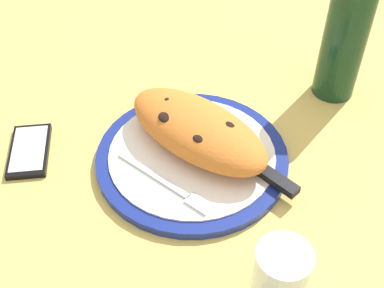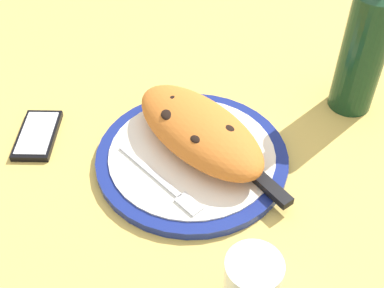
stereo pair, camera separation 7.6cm
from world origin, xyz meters
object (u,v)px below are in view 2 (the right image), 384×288
Objects in this scene: smartphone at (38,135)px; fork at (165,184)px; wine_bottle at (365,47)px; plate at (192,157)px; calzone at (199,130)px; knife at (249,170)px.

fork is at bearing 30.44° from smartphone.
smartphone is at bearing -111.81° from wine_bottle.
plate is 2.35× the size of smartphone.
plate reaches higher than smartphone.
smartphone is 0.44× the size of wine_bottle.
fork is (3.50, -6.78, 1.09)cm from plate.
wine_bottle reaches higher than smartphone.
smartphone is (-16.74, -21.22, -4.39)cm from calzone.
smartphone is (-21.32, -12.53, -1.35)cm from fork.
fork is 24.76cm from smartphone.
fork reaches higher than smartphone.
plate is 9.64cm from knife.
calzone is 10.29cm from fork.
fork is 39.42cm from wine_bottle.
fork is 1.38× the size of smartphone.
knife is at bearing 70.24° from fork.
wine_bottle reaches higher than fork.
wine_bottle is at bearing 85.56° from plate.
smartphone is 55.70cm from wine_bottle.
wine_bottle reaches higher than calzone.
fork is (4.58, -8.70, -3.04)cm from calzone.
wine_bottle is (2.43, 31.28, 11.31)cm from plate.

